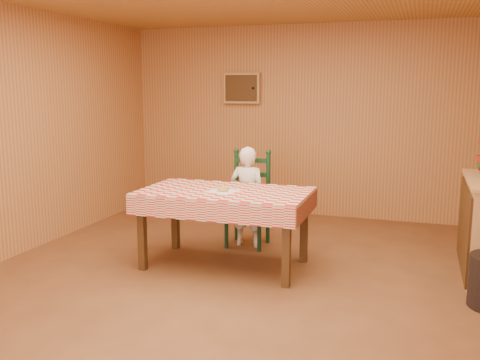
# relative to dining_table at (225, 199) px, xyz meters

# --- Properties ---
(ground) EXTENTS (6.00, 6.00, 0.00)m
(ground) POSITION_rel_dining_table_xyz_m (0.28, -0.57, -0.69)
(ground) COLOR brown
(ground) RESTS_ON ground
(cabin_walls) EXTENTS (5.10, 6.05, 2.65)m
(cabin_walls) POSITION_rel_dining_table_xyz_m (0.28, -0.03, 1.14)
(cabin_walls) COLOR #BE7D44
(cabin_walls) RESTS_ON ground
(dining_table) EXTENTS (1.66, 0.96, 0.77)m
(dining_table) POSITION_rel_dining_table_xyz_m (0.00, 0.00, 0.00)
(dining_table) COLOR #482B13
(dining_table) RESTS_ON ground
(ladder_chair) EXTENTS (0.44, 0.40, 1.08)m
(ladder_chair) POSITION_rel_dining_table_xyz_m (-0.00, 0.79, -0.18)
(ladder_chair) COLOR black
(ladder_chair) RESTS_ON ground
(seated_child) EXTENTS (0.41, 0.27, 1.12)m
(seated_child) POSITION_rel_dining_table_xyz_m (0.00, 0.73, -0.13)
(seated_child) COLOR white
(seated_child) RESTS_ON ground
(napkin) EXTENTS (0.30, 0.30, 0.00)m
(napkin) POSITION_rel_dining_table_xyz_m (0.00, -0.05, 0.08)
(napkin) COLOR white
(napkin) RESTS_ON dining_table
(donut) EXTENTS (0.15, 0.15, 0.04)m
(donut) POSITION_rel_dining_table_xyz_m (0.00, -0.05, 0.11)
(donut) COLOR gold
(donut) RESTS_ON napkin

